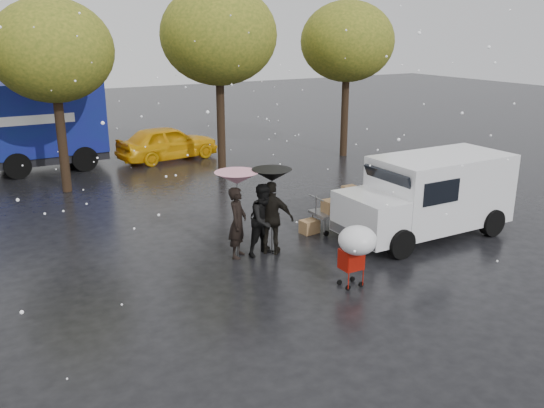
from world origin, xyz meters
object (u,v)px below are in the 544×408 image
white_van (429,194)px  person_pink (238,223)px  person_black (272,218)px  shopping_cart (357,244)px  yellow_taxi (168,143)px  blue_truck (0,129)px  vendor_cart (340,205)px

white_van → person_pink: bearing=168.0°
person_black → white_van: 4.55m
shopping_cart → yellow_taxi: bearing=86.5°
person_black → blue_truck: blue_truck is taller
vendor_cart → blue_truck: 14.12m
white_van → vendor_cart: bearing=139.7°
person_pink → person_black: person_black is taller
shopping_cart → white_van: white_van is taller
yellow_taxi → white_van: bearing=-174.5°
blue_truck → person_black: bearing=-68.2°
blue_truck → yellow_taxi: bearing=-7.2°
person_pink → blue_truck: bearing=61.1°
shopping_cart → blue_truck: bearing=110.1°
yellow_taxi → blue_truck: bearing=74.9°
shopping_cart → blue_truck: 16.23m
person_pink → yellow_taxi: person_pink is taller
person_pink → yellow_taxi: size_ratio=0.41×
shopping_cart → white_van: (3.89, 1.81, 0.10)m
shopping_cart → white_van: bearing=25.0°
vendor_cart → white_van: white_van is taller
person_pink → vendor_cart: person_pink is taller
person_black → shopping_cart: size_ratio=1.29×
blue_truck → white_van: bearing=-54.8°
yellow_taxi → vendor_cart: bearing=178.1°
person_pink → blue_truck: blue_truck is taller
person_black → vendor_cart: (2.61, 0.66, -0.22)m
vendor_cart → shopping_cart: size_ratio=1.04×
shopping_cart → person_pink: bearing=115.6°
person_pink → yellow_taxi: 11.70m
person_black → white_van: bearing=-148.5°
person_pink → shopping_cart: 3.27m
person_black → vendor_cart: person_black is taller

